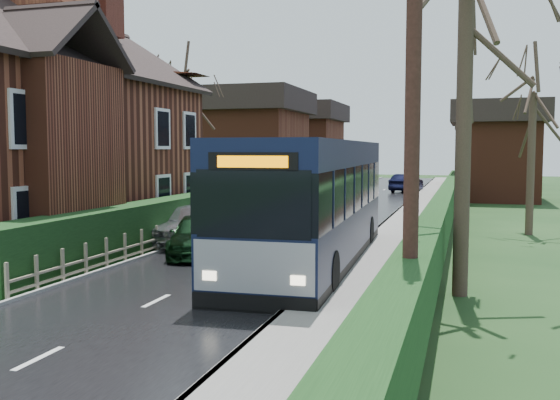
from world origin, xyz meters
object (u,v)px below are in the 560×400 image
(car_green, at_px, (198,236))
(car_silver, at_px, (192,224))
(brick_house, at_px, (26,122))
(bus_stop_sign, at_px, (346,197))
(bus, at_px, (312,203))
(telegraph_pole, at_px, (412,151))

(car_green, bearing_deg, car_silver, 99.44)
(brick_house, relative_size, bus_stop_sign, 4.80)
(car_green, bearing_deg, bus, -26.22)
(car_green, bearing_deg, bus_stop_sign, -24.22)
(bus_stop_sign, bearing_deg, telegraph_pole, -74.68)
(bus, height_order, telegraph_pole, telegraph_pole)
(car_green, xyz_separation_m, telegraph_pole, (7.49, -9.00, 2.77))
(telegraph_pole, bearing_deg, bus, 110.85)
(brick_house, xyz_separation_m, car_silver, (5.93, 1.20, -3.63))
(bus, distance_m, car_silver, 5.65)
(bus_stop_sign, relative_size, telegraph_pole, 0.46)
(car_green, height_order, bus_stop_sign, bus_stop_sign)
(brick_house, distance_m, car_silver, 7.06)
(car_green, xyz_separation_m, bus_stop_sign, (4.89, -0.37, 1.40))
(bus, xyz_separation_m, bus_stop_sign, (1.00, 0.06, 0.20))
(bus, distance_m, telegraph_pole, 9.43)
(brick_house, bearing_deg, telegraph_pole, -33.92)
(bus, xyz_separation_m, car_silver, (-5.00, 2.41, -1.06))
(telegraph_pole, bearing_deg, car_green, 127.83)
(car_silver, bearing_deg, telegraph_pole, -40.90)
(bus, bearing_deg, brick_house, 171.67)
(brick_house, xyz_separation_m, bus, (10.94, -1.21, -2.57))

